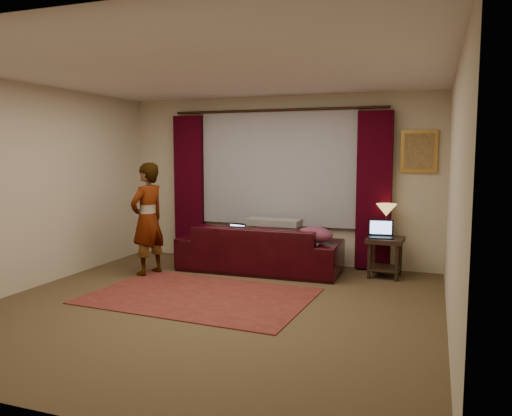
{
  "coord_description": "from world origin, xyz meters",
  "views": [
    {
      "loc": [
        2.33,
        -5.0,
        1.73
      ],
      "look_at": [
        0.1,
        1.2,
        1.0
      ],
      "focal_mm": 35.0,
      "sensor_mm": 36.0,
      "label": 1
    }
  ],
  "objects_px": {
    "laptop_sofa": "(232,232)",
    "laptop_table": "(381,229)",
    "sofa": "(260,239)",
    "person": "(148,219)",
    "tiffany_lamp": "(386,220)",
    "end_table": "(385,257)"
  },
  "relations": [
    {
      "from": "laptop_sofa",
      "to": "laptop_table",
      "type": "relative_size",
      "value": 0.88
    },
    {
      "from": "tiffany_lamp",
      "to": "person",
      "type": "height_order",
      "value": "person"
    },
    {
      "from": "person",
      "to": "laptop_table",
      "type": "bearing_deg",
      "value": 120.5
    },
    {
      "from": "laptop_sofa",
      "to": "end_table",
      "type": "bearing_deg",
      "value": 26.72
    },
    {
      "from": "end_table",
      "to": "laptop_sofa",
      "type": "bearing_deg",
      "value": -168.71
    },
    {
      "from": "sofa",
      "to": "laptop_table",
      "type": "distance_m",
      "value": 1.73
    },
    {
      "from": "laptop_table",
      "to": "person",
      "type": "xyz_separation_m",
      "value": [
        -3.12,
        -0.95,
        0.12
      ]
    },
    {
      "from": "laptop_sofa",
      "to": "sofa",
      "type": "bearing_deg",
      "value": 44.82
    },
    {
      "from": "laptop_sofa",
      "to": "laptop_table",
      "type": "xyz_separation_m",
      "value": [
        2.07,
        0.38,
        0.1
      ]
    },
    {
      "from": "end_table",
      "to": "person",
      "type": "height_order",
      "value": "person"
    },
    {
      "from": "tiffany_lamp",
      "to": "laptop_table",
      "type": "bearing_deg",
      "value": -104.58
    },
    {
      "from": "sofa",
      "to": "person",
      "type": "bearing_deg",
      "value": 27.46
    },
    {
      "from": "sofa",
      "to": "tiffany_lamp",
      "type": "relative_size",
      "value": 5.14
    },
    {
      "from": "laptop_sofa",
      "to": "laptop_table",
      "type": "height_order",
      "value": "laptop_table"
    },
    {
      "from": "laptop_table",
      "to": "tiffany_lamp",
      "type": "bearing_deg",
      "value": 68.93
    },
    {
      "from": "sofa",
      "to": "person",
      "type": "relative_size",
      "value": 1.48
    },
    {
      "from": "person",
      "to": "laptop_sofa",
      "type": "bearing_deg",
      "value": 131.77
    },
    {
      "from": "sofa",
      "to": "person",
      "type": "distance_m",
      "value": 1.64
    },
    {
      "from": "laptop_sofa",
      "to": "laptop_table",
      "type": "distance_m",
      "value": 2.1
    },
    {
      "from": "laptop_sofa",
      "to": "tiffany_lamp",
      "type": "relative_size",
      "value": 0.71
    },
    {
      "from": "sofa",
      "to": "laptop_table",
      "type": "xyz_separation_m",
      "value": [
        1.71,
        0.18,
        0.2
      ]
    },
    {
      "from": "laptop_sofa",
      "to": "tiffany_lamp",
      "type": "bearing_deg",
      "value": 30.39
    }
  ]
}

